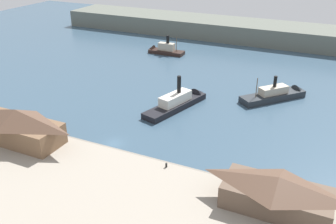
{
  "coord_description": "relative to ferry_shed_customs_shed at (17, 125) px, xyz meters",
  "views": [
    {
      "loc": [
        44.66,
        -64.63,
        45.21
      ],
      "look_at": [
        6.13,
        17.39,
        2.0
      ],
      "focal_mm": 39.94,
      "sensor_mm": 36.0,
      "label": 1
    }
  ],
  "objects": [
    {
      "name": "seawall_edge",
      "position": [
        19.51,
        6.47,
        -4.81
      ],
      "size": [
        110.0,
        0.8,
        1.0
      ],
      "primitive_type": "cube",
      "color": "gray",
      "rests_on": "ground"
    },
    {
      "name": "ferry_departing_north",
      "position": [
        50.24,
        54.31,
        -3.89
      ],
      "size": [
        18.69,
        20.44,
        9.21
      ],
      "color": "#23282D",
      "rests_on": "ground"
    },
    {
      "name": "mooring_post_center_east",
      "position": [
        35.98,
        4.61,
        -3.66
      ],
      "size": [
        0.44,
        0.44,
        0.9
      ],
      "primitive_type": "cylinder",
      "color": "black",
      "rests_on": "quay_promenade"
    },
    {
      "name": "ferry_shed_central_terminal",
      "position": [
        58.98,
        1.2,
        -0.79
      ],
      "size": [
        19.0,
        9.08,
        6.55
      ],
      "color": "brown",
      "rests_on": "quay_promenade"
    },
    {
      "name": "ferry_mid_harbor",
      "position": [
        25.38,
        36.78,
        -3.76
      ],
      "size": [
        11.48,
        25.2,
        10.85
      ],
      "color": "black",
      "rests_on": "ground"
    },
    {
      "name": "far_headland",
      "position": [
        19.51,
        120.07,
        -1.31
      ],
      "size": [
        180.0,
        24.0,
        8.0
      ],
      "primitive_type": "cube",
      "color": "#60665B",
      "rests_on": "ground"
    },
    {
      "name": "quay_promenade",
      "position": [
        19.51,
        -11.93,
        -4.71
      ],
      "size": [
        110.0,
        36.0,
        1.2
      ],
      "primitive_type": "cube",
      "color": "#9E9384",
      "rests_on": "ground"
    },
    {
      "name": "ferry_approaching_east",
      "position": [
        -2.55,
        82.28,
        -3.86
      ],
      "size": [
        16.2,
        5.45,
        9.35
      ],
      "color": "black",
      "rests_on": "ground"
    },
    {
      "name": "ferry_shed_customs_shed",
      "position": [
        0.0,
        0.0,
        0.0
      ],
      "size": [
        21.7,
        9.01,
        8.09
      ],
      "color": "brown",
      "rests_on": "quay_promenade"
    },
    {
      "name": "ground_plane",
      "position": [
        19.51,
        10.07,
        -5.31
      ],
      "size": [
        320.0,
        320.0,
        0.0
      ],
      "primitive_type": "plane",
      "color": "#385166"
    }
  ]
}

